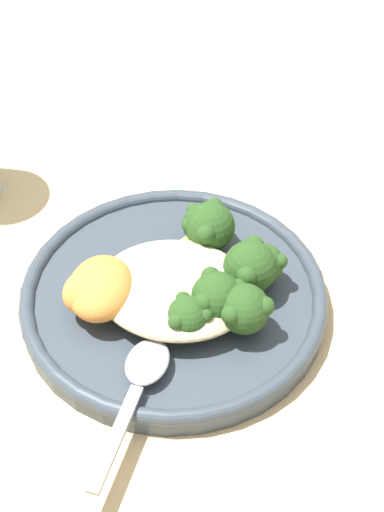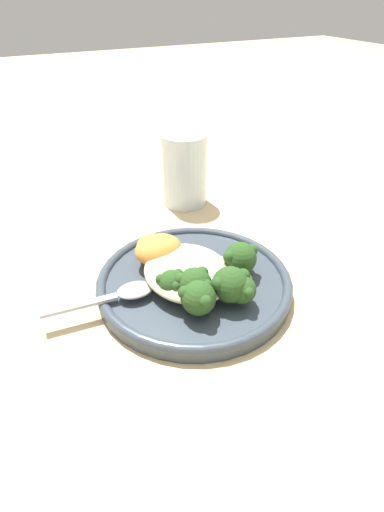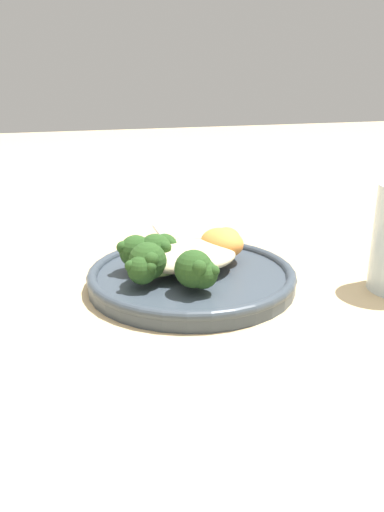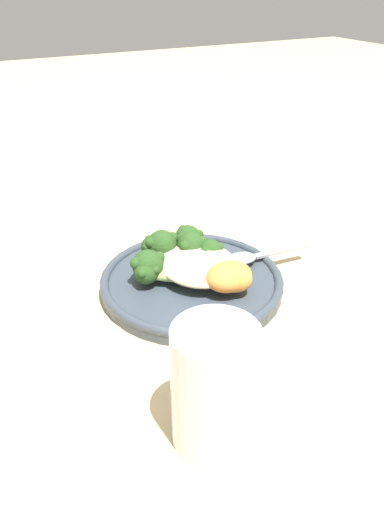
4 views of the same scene
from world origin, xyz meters
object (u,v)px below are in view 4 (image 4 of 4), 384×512
at_px(broccoli_stalk_6, 167,273).
at_px(broccoli_stalk_2, 190,243).
at_px(broccoli_stalk_4, 168,255).
at_px(sweet_potato_chunk_0, 234,278).
at_px(plate, 192,281).
at_px(broccoli_stalk_5, 160,268).
at_px(broccoli_stalk_3, 167,249).
at_px(quinoa_mound, 197,263).
at_px(sweet_potato_chunk_1, 229,276).
at_px(water_glass, 215,387).
at_px(spoon, 250,257).
at_px(broccoli_stalk_0, 209,255).
at_px(broccoli_stalk_1, 192,248).

bearing_deg(broccoli_stalk_6, broccoli_stalk_2, -115.80).
height_order(broccoli_stalk_4, sweet_potato_chunk_0, sweet_potato_chunk_0).
relative_size(plate, broccoli_stalk_4, 1.95).
distance_m(broccoli_stalk_5, broccoli_stalk_6, 0.01).
relative_size(broccoli_stalk_5, sweet_potato_chunk_0, 2.43).
bearing_deg(broccoli_stalk_3, broccoli_stalk_4, 143.00).
bearing_deg(quinoa_mound, plate, -69.01).
bearing_deg(sweet_potato_chunk_1, broccoli_stalk_2, -177.97).
bearing_deg(water_glass, broccoli_stalk_4, 163.42).
bearing_deg(broccoli_stalk_2, spoon, -116.40).
relative_size(broccoli_stalk_0, sweet_potato_chunk_1, 1.23).
distance_m(broccoli_stalk_1, water_glass, 0.27).
xyz_separation_m(broccoli_stalk_3, sweet_potato_chunk_0, (0.10, 0.04, -0.00)).
height_order(broccoli_stalk_0, sweet_potato_chunk_1, sweet_potato_chunk_1).
height_order(quinoa_mound, sweet_potato_chunk_0, sweet_potato_chunk_0).
height_order(quinoa_mound, broccoli_stalk_3, broccoli_stalk_3).
relative_size(broccoli_stalk_0, broccoli_stalk_4, 0.62).
distance_m(broccoli_stalk_4, sweet_potato_chunk_0, 0.10).
bearing_deg(sweet_potato_chunk_0, broccoli_stalk_6, -129.84).
bearing_deg(broccoli_stalk_4, broccoli_stalk_6, 130.94).
xyz_separation_m(broccoli_stalk_1, broccoli_stalk_5, (0.02, -0.06, -0.00)).
bearing_deg(broccoli_stalk_3, spoon, -133.74).
bearing_deg(sweet_potato_chunk_0, broccoli_stalk_1, -172.57).
relative_size(plate, broccoli_stalk_2, 2.05).
relative_size(broccoli_stalk_4, spoon, 0.96).
bearing_deg(broccoli_stalk_6, sweet_potato_chunk_1, 166.31).
distance_m(broccoli_stalk_0, broccoli_stalk_5, 0.07).
bearing_deg(broccoli_stalk_1, water_glass, 165.51).
height_order(broccoli_stalk_0, broccoli_stalk_5, broccoli_stalk_5).
bearing_deg(sweet_potato_chunk_1, broccoli_stalk_4, -154.66).
bearing_deg(sweet_potato_chunk_1, broccoli_stalk_0, 174.16).
xyz_separation_m(broccoli_stalk_3, water_glass, (0.26, -0.08, 0.02)).
distance_m(broccoli_stalk_4, broccoli_stalk_6, 0.04).
bearing_deg(broccoli_stalk_3, water_glass, 145.36).
height_order(broccoli_stalk_3, broccoli_stalk_4, broccoli_stalk_3).
height_order(broccoli_stalk_5, broccoli_stalk_6, broccoli_stalk_5).
bearing_deg(broccoli_stalk_0, plate, 145.57).
height_order(plate, broccoli_stalk_0, broccoli_stalk_0).
xyz_separation_m(broccoli_stalk_4, broccoli_stalk_5, (0.03, -0.02, 0.00)).
relative_size(plate, broccoli_stalk_3, 2.25).
height_order(quinoa_mound, broccoli_stalk_4, broccoli_stalk_4).
xyz_separation_m(broccoli_stalk_5, broccoli_stalk_6, (0.01, 0.00, -0.00)).
distance_m(quinoa_mound, broccoli_stalk_0, 0.02).
xyz_separation_m(plate, broccoli_stalk_1, (-0.03, 0.02, 0.03)).
bearing_deg(quinoa_mound, broccoli_stalk_3, -151.33).
distance_m(spoon, water_glass, 0.28).
relative_size(broccoli_stalk_2, sweet_potato_chunk_1, 1.90).
xyz_separation_m(plate, broccoli_stalk_2, (-0.05, 0.02, 0.03)).
relative_size(broccoli_stalk_5, broccoli_stalk_6, 0.93).
xyz_separation_m(plate, water_glass, (0.22, -0.09, 0.05)).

